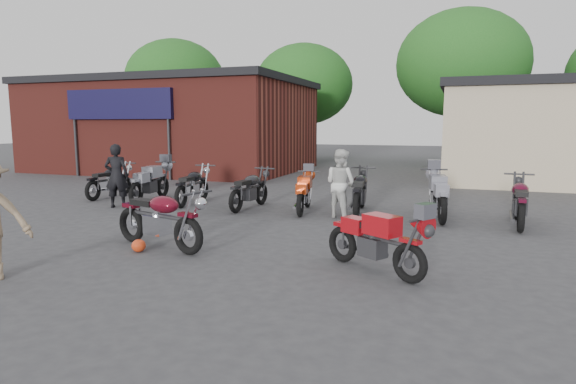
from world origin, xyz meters
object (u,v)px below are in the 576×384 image
(row_bike_5, at_px, (360,189))
(row_bike_0, at_px, (110,179))
(vintage_motorcycle, at_px, (160,215))
(row_bike_6, at_px, (438,193))
(person_light, at_px, (340,183))
(row_bike_1, at_px, (150,180))
(helmet, at_px, (139,246))
(row_bike_7, at_px, (520,199))
(row_bike_4, at_px, (304,191))
(person_dark, at_px, (117,176))
(row_bike_3, at_px, (250,187))
(row_bike_2, at_px, (193,184))
(sportbike, at_px, (376,238))

(row_bike_5, bearing_deg, row_bike_0, 84.24)
(vintage_motorcycle, distance_m, row_bike_6, 6.42)
(person_light, xyz_separation_m, row_bike_1, (-5.73, 0.62, -0.22))
(helmet, distance_m, row_bike_7, 7.94)
(person_light, height_order, row_bike_7, person_light)
(row_bike_4, bearing_deg, row_bike_5, -85.37)
(vintage_motorcycle, xyz_separation_m, person_light, (2.34, 3.90, 0.20))
(row_bike_1, relative_size, row_bike_6, 0.99)
(person_dark, relative_size, row_bike_5, 0.83)
(row_bike_3, bearing_deg, row_bike_1, 90.56)
(person_light, bearing_deg, row_bike_6, -136.34)
(row_bike_2, distance_m, row_bike_3, 1.81)
(row_bike_0, xyz_separation_m, row_bike_2, (2.96, -0.18, 0.01))
(row_bike_4, bearing_deg, vintage_motorcycle, 153.42)
(sportbike, height_order, row_bike_5, row_bike_5)
(person_light, height_order, row_bike_4, person_light)
(helmet, xyz_separation_m, row_bike_3, (0.05, 4.62, 0.44))
(helmet, distance_m, person_light, 4.98)
(row_bike_2, bearing_deg, row_bike_4, -98.27)
(row_bike_2, distance_m, row_bike_4, 3.29)
(row_bike_2, bearing_deg, row_bike_7, -96.89)
(row_bike_3, xyz_separation_m, row_bike_7, (6.40, -0.02, 0.03))
(row_bike_6, bearing_deg, row_bike_5, 77.41)
(row_bike_1, bearing_deg, row_bike_2, -97.76)
(row_bike_4, height_order, row_bike_7, row_bike_7)
(row_bike_0, relative_size, row_bike_7, 0.94)
(row_bike_4, bearing_deg, person_dark, 92.45)
(vintage_motorcycle, relative_size, helmet, 8.60)
(row_bike_0, relative_size, row_bike_2, 0.98)
(helmet, distance_m, row_bike_3, 4.64)
(person_dark, bearing_deg, row_bike_4, 169.54)
(row_bike_5, bearing_deg, person_light, 151.38)
(row_bike_3, distance_m, row_bike_7, 6.40)
(helmet, xyz_separation_m, row_bike_1, (-3.16, 4.83, 0.48))
(row_bike_6, xyz_separation_m, row_bike_7, (1.71, -0.27, -0.01))
(row_bike_1, relative_size, row_bike_4, 1.11)
(helmet, relative_size, row_bike_3, 0.13)
(row_bike_2, relative_size, row_bike_4, 1.05)
(person_light, bearing_deg, row_bike_3, 17.68)
(person_light, xyz_separation_m, row_bike_7, (3.89, 0.39, -0.22))
(row_bike_1, height_order, row_bike_4, row_bike_1)
(vintage_motorcycle, relative_size, sportbike, 1.14)
(vintage_motorcycle, xyz_separation_m, row_bike_5, (2.66, 4.65, -0.02))
(row_bike_6, bearing_deg, row_bike_3, 83.47)
(vintage_motorcycle, relative_size, row_bike_7, 1.04)
(person_dark, bearing_deg, row_bike_6, 166.52)
(person_dark, height_order, row_bike_1, person_dark)
(row_bike_7, bearing_deg, person_dark, 99.25)
(sportbike, height_order, row_bike_4, row_bike_4)
(sportbike, height_order, row_bike_2, row_bike_2)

